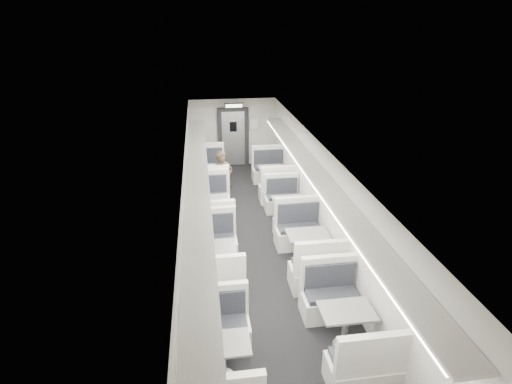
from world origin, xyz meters
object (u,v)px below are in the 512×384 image
object	(u,v)px
exit_sign	(234,106)
booth_right_a	(273,179)
booth_left_a	(208,179)
booth_left_c	(215,262)
passenger	(223,179)
booth_left_d	(223,360)
booth_right_c	(307,249)
booth_left_b	(211,212)
vestibule_door	(233,138)
booth_right_d	(345,328)
booth_right_b	(288,210)

from	to	relation	value
exit_sign	booth_right_a	bearing A→B (deg)	-63.53
booth_left_a	exit_sign	distance (m)	2.82
booth_left_c	passenger	bearing A→B (deg)	83.49
booth_left_a	booth_right_a	bearing A→B (deg)	-4.14
booth_left_d	exit_sign	distance (m)	9.17
booth_right_c	exit_sign	distance (m)	6.50
booth_left_c	booth_left_b	bearing A→B (deg)	90.00
vestibule_door	booth_right_c	bearing A→B (deg)	-81.42
booth_left_a	booth_right_c	xyz separation A→B (m)	(2.00, -4.28, -0.03)
booth_left_c	booth_right_a	bearing A→B (deg)	65.26
booth_left_d	booth_right_c	bearing A→B (deg)	54.22
booth_left_b	vestibule_door	world-z (taller)	vestibule_door
booth_left_c	booth_right_c	xyz separation A→B (m)	(2.00, 0.21, 0.01)
booth_right_c	vestibule_door	xyz separation A→B (m)	(-1.00, 6.63, 0.65)
booth_left_c	booth_right_a	world-z (taller)	booth_right_a
booth_right_d	booth_right_c	bearing A→B (deg)	90.00
booth_right_b	booth_right_d	xyz separation A→B (m)	(0.00, -4.38, 0.03)
booth_right_c	booth_right_d	distance (m)	2.40
booth_right_d	passenger	xyz separation A→B (m)	(-1.60, 5.68, 0.43)
booth_right_a	passenger	xyz separation A→B (m)	(-1.60, -0.85, 0.41)
booth_left_b	booth_right_d	distance (m)	4.88
booth_right_c	passenger	distance (m)	3.68
booth_right_d	passenger	world-z (taller)	passenger
vestibule_door	exit_sign	bearing A→B (deg)	-90.00
booth_right_b	booth_right_d	bearing A→B (deg)	-90.00
booth_right_a	booth_right_c	xyz separation A→B (m)	(0.00, -4.13, 0.00)
booth_left_a	booth_right_a	size ratio (longest dim) A/B	1.08
booth_right_d	booth_right_a	bearing A→B (deg)	90.00
booth_right_d	vestibule_door	bearing A→B (deg)	96.32
booth_left_b	booth_left_d	world-z (taller)	booth_left_b
booth_right_a	booth_right_d	bearing A→B (deg)	-90.00
booth_right_b	passenger	distance (m)	2.11
booth_left_a	booth_right_d	xyz separation A→B (m)	(2.00, -6.68, -0.04)
booth_right_c	booth_right_a	bearing A→B (deg)	90.00
booth_left_d	passenger	xyz separation A→B (m)	(0.40, 6.06, 0.45)
booth_right_a	exit_sign	size ratio (longest dim) A/B	3.51
booth_right_d	exit_sign	distance (m)	8.81
booth_left_a	booth_right_d	distance (m)	6.97
booth_left_b	booth_right_b	world-z (taller)	booth_left_b
booth_right_a	booth_left_d	bearing A→B (deg)	-106.15
booth_left_c	booth_left_d	distance (m)	2.57
booth_left_c	booth_right_a	xyz separation A→B (m)	(2.00, 4.34, 0.01)
booth_left_c	booth_right_d	bearing A→B (deg)	-47.61
booth_right_c	passenger	size ratio (longest dim) A/B	1.36
booth_right_c	booth_right_d	xyz separation A→B (m)	(0.00, -2.40, -0.02)
booth_left_b	booth_right_d	xyz separation A→B (m)	(2.00, -4.46, -0.02)
booth_left_d	booth_right_c	size ratio (longest dim) A/B	0.90
booth_right_b	booth_left_a	bearing A→B (deg)	131.08
booth_right_b	vestibule_door	bearing A→B (deg)	102.15
booth_right_b	booth_right_d	size ratio (longest dim) A/B	0.93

